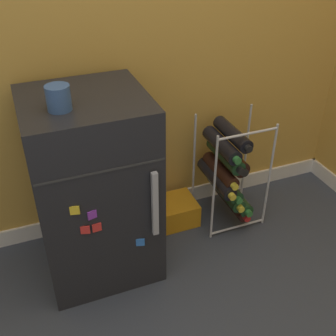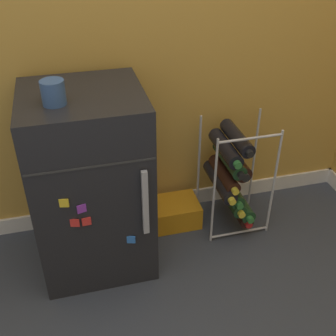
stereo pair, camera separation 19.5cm
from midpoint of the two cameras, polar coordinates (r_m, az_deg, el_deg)
ground_plane at (r=1.98m, az=8.93°, el=-16.18°), size 14.00×14.00×0.00m
mini_fridge at (r=1.86m, az=-7.46°, el=-2.15°), size 0.49×0.50×0.85m
wine_rack at (r=2.15m, az=11.06°, el=-1.24°), size 0.32×0.33×0.60m
soda_box at (r=2.25m, az=2.87°, el=-6.18°), size 0.29×0.20×0.13m
fridge_top_cup at (r=1.56m, az=-11.84°, el=9.89°), size 0.09×0.09×0.09m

